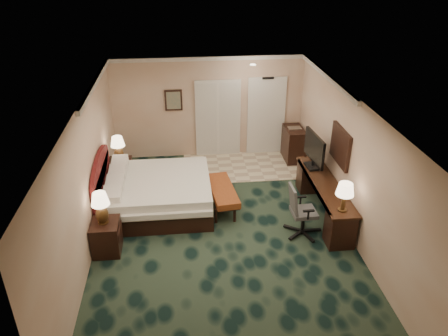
{
  "coord_description": "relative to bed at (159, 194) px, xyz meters",
  "views": [
    {
      "loc": [
        -0.73,
        -7.16,
        5.22
      ],
      "look_at": [
        0.08,
        0.6,
        1.18
      ],
      "focal_mm": 35.0,
      "sensor_mm": 36.0,
      "label": 1
    }
  ],
  "objects": [
    {
      "name": "tv",
      "position": [
        3.43,
        0.13,
        0.8
      ],
      "size": [
        0.17,
        1.02,
        0.79
      ],
      "primitive_type": "cube",
      "rotation": [
        0.0,
        0.0,
        0.09
      ],
      "color": "black",
      "rests_on": "desk"
    },
    {
      "name": "wall_back",
      "position": [
        1.29,
        2.64,
        1.0
      ],
      "size": [
        5.0,
        0.0,
        2.7
      ],
      "primitive_type": "cube",
      "color": "tan",
      "rests_on": "ground"
    },
    {
      "name": "bed_bench",
      "position": [
        1.38,
        -0.1,
        -0.11
      ],
      "size": [
        0.64,
        1.47,
        0.48
      ],
      "primitive_type": "cube",
      "rotation": [
        0.0,
        0.0,
        0.11
      ],
      "color": "maroon",
      "rests_on": "ground"
    },
    {
      "name": "wall_front",
      "position": [
        1.29,
        -4.86,
        1.0
      ],
      "size": [
        5.0,
        0.0,
        2.7
      ],
      "primitive_type": "cube",
      "color": "tan",
      "rests_on": "ground"
    },
    {
      "name": "desk_lamp",
      "position": [
        3.48,
        -1.65,
        0.7
      ],
      "size": [
        0.39,
        0.39,
        0.59
      ],
      "primitive_type": null,
      "rotation": [
        0.0,
        0.0,
        -0.18
      ],
      "color": "black",
      "rests_on": "desk"
    },
    {
      "name": "nightstand_near",
      "position": [
        -0.94,
        -1.43,
        -0.04
      ],
      "size": [
        0.51,
        0.58,
        0.64
      ],
      "primitive_type": "cube",
      "color": "black",
      "rests_on": "ground"
    },
    {
      "name": "lamp_near",
      "position": [
        -0.96,
        -1.41,
        0.6
      ],
      "size": [
        0.39,
        0.39,
        0.63
      ],
      "primitive_type": null,
      "rotation": [
        0.0,
        0.0,
        -0.18
      ],
      "color": "black",
      "rests_on": "nightstand_near"
    },
    {
      "name": "wall_right",
      "position": [
        3.79,
        -1.11,
        1.0
      ],
      "size": [
        0.0,
        7.5,
        2.7
      ],
      "primitive_type": "cube",
      "color": "tan",
      "rests_on": "ground"
    },
    {
      "name": "crown_molding",
      "position": [
        1.29,
        -1.11,
        2.3
      ],
      "size": [
        5.0,
        7.5,
        0.1
      ],
      "primitive_type": null,
      "color": "silver",
      "rests_on": "wall_back"
    },
    {
      "name": "bed",
      "position": [
        0.0,
        0.0,
        0.0
      ],
      "size": [
        2.23,
        2.06,
        0.71
      ],
      "primitive_type": "cube",
      "color": "white",
      "rests_on": "ground"
    },
    {
      "name": "nightstand_far",
      "position": [
        -0.93,
        1.09,
        -0.02
      ],
      "size": [
        0.53,
        0.6,
        0.66
      ],
      "primitive_type": "cube",
      "color": "black",
      "rests_on": "ground"
    },
    {
      "name": "floor",
      "position": [
        1.29,
        -1.11,
        -0.35
      ],
      "size": [
        5.0,
        7.5,
        0.0
      ],
      "primitive_type": "cube",
      "color": "black",
      "rests_on": "ground"
    },
    {
      "name": "wall_art",
      "position": [
        0.39,
        2.6,
        1.25
      ],
      "size": [
        0.45,
        0.06,
        0.55
      ],
      "primitive_type": "cube",
      "color": "slate",
      "rests_on": "wall_back"
    },
    {
      "name": "wall_mirror",
      "position": [
        3.75,
        -0.51,
        1.2
      ],
      "size": [
        0.05,
        0.95,
        0.75
      ],
      "primitive_type": "cube",
      "color": "white",
      "rests_on": "wall_right"
    },
    {
      "name": "headboard",
      "position": [
        -1.15,
        -0.11,
        0.35
      ],
      "size": [
        0.12,
        2.0,
        1.4
      ],
      "primitive_type": null,
      "color": "#4B1614",
      "rests_on": "ground"
    },
    {
      "name": "closet_doors",
      "position": [
        1.54,
        2.6,
        0.7
      ],
      "size": [
        1.2,
        0.06,
        2.1
      ],
      "primitive_type": "cube",
      "color": "beige",
      "rests_on": "ground"
    },
    {
      "name": "tile_patch",
      "position": [
        2.19,
        1.79,
        -0.35
      ],
      "size": [
        3.2,
        1.7,
        0.01
      ],
      "primitive_type": "cube",
      "color": "tan",
      "rests_on": "ground"
    },
    {
      "name": "entry_door",
      "position": [
        2.84,
        2.61,
        0.7
      ],
      "size": [
        1.02,
        0.06,
        2.18
      ],
      "primitive_type": "cube",
      "color": "silver",
      "rests_on": "ground"
    },
    {
      "name": "lamp_far",
      "position": [
        -0.92,
        1.11,
        0.61
      ],
      "size": [
        0.42,
        0.42,
        0.61
      ],
      "primitive_type": null,
      "rotation": [
        0.0,
        0.0,
        0.33
      ],
      "color": "black",
      "rests_on": "nightstand_far"
    },
    {
      "name": "wall_left",
      "position": [
        -1.21,
        -1.11,
        1.0
      ],
      "size": [
        0.0,
        7.5,
        2.7
      ],
      "primitive_type": "cube",
      "color": "tan",
      "rests_on": "ground"
    },
    {
      "name": "ceiling",
      "position": [
        1.29,
        -1.11,
        2.35
      ],
      "size": [
        5.0,
        7.5,
        0.0
      ],
      "primitive_type": "cube",
      "color": "silver",
      "rests_on": "wall_back"
    },
    {
      "name": "desk_chair",
      "position": [
        2.88,
        -1.25,
        0.19
      ],
      "size": [
        0.65,
        0.61,
        1.09
      ],
      "primitive_type": null,
      "rotation": [
        0.0,
        0.0,
        0.03
      ],
      "color": "#4C4C4C",
      "rests_on": "ground"
    },
    {
      "name": "minibar",
      "position": [
        3.5,
        2.09,
        0.09
      ],
      "size": [
        0.47,
        0.84,
        0.89
      ],
      "primitive_type": "cube",
      "color": "black",
      "rests_on": "ground"
    },
    {
      "name": "desk",
      "position": [
        3.48,
        -0.62,
        0.02
      ],
      "size": [
        0.56,
        2.61,
        0.75
      ],
      "primitive_type": "cube",
      "color": "black",
      "rests_on": "ground"
    }
  ]
}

